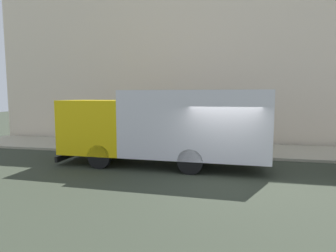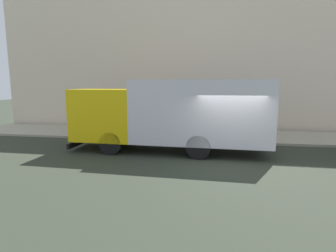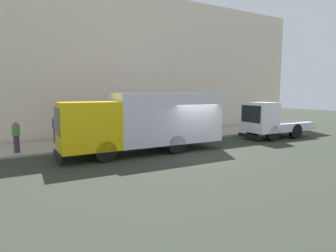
{
  "view_description": "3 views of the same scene",
  "coord_description": "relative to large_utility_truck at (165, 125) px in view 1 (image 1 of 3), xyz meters",
  "views": [
    {
      "loc": [
        -9.97,
        -0.1,
        2.87
      ],
      "look_at": [
        1.38,
        2.33,
        1.62
      ],
      "focal_mm": 30.05,
      "sensor_mm": 36.0,
      "label": 1
    },
    {
      "loc": [
        -10.15,
        0.68,
        2.9
      ],
      "look_at": [
        1.06,
        2.58,
        1.12
      ],
      "focal_mm": 28.58,
      "sensor_mm": 36.0,
      "label": 2
    },
    {
      "loc": [
        -11.83,
        8.38,
        3.11
      ],
      "look_at": [
        1.11,
        1.11,
        1.32
      ],
      "focal_mm": 29.67,
      "sensor_mm": 36.0,
      "label": 3
    }
  ],
  "objects": [
    {
      "name": "ground",
      "position": [
        -1.14,
        -2.41,
        -1.7
      ],
      "size": [
        80.0,
        80.0,
        0.0
      ],
      "primitive_type": "plane",
      "color": "#2C3327"
    },
    {
      "name": "sidewalk",
      "position": [
        3.72,
        -2.41,
        -1.63
      ],
      "size": [
        3.72,
        30.0,
        0.12
      ],
      "primitive_type": "cube",
      "color": "#A79F89",
      "rests_on": "ground"
    },
    {
      "name": "building_facade",
      "position": [
        6.08,
        -2.41,
        3.41
      ],
      "size": [
        0.5,
        30.0,
        10.21
      ],
      "primitive_type": "cube",
      "color": "beige",
      "rests_on": "ground"
    },
    {
      "name": "large_utility_truck",
      "position": [
        0.0,
        0.0,
        0.0
      ],
      "size": [
        2.52,
        8.49,
        3.09
      ],
      "rotation": [
        0.0,
        0.0,
        -0.02
      ],
      "color": "#E1B90D",
      "rests_on": "ground"
    },
    {
      "name": "pedestrian_walking",
      "position": [
        4.6,
        3.77,
        -0.7
      ],
      "size": [
        0.52,
        0.52,
        1.67
      ],
      "rotation": [
        0.0,
        0.0,
        3.52
      ],
      "color": "#483356",
      "rests_on": "sidewalk"
    },
    {
      "name": "pedestrian_standing",
      "position": [
        2.55,
        5.89,
        -0.7
      ],
      "size": [
        0.37,
        0.37,
        1.65
      ],
      "rotation": [
        0.0,
        0.0,
        3.12
      ],
      "color": "#4C304D",
      "rests_on": "sidewalk"
    },
    {
      "name": "traffic_cone_orange",
      "position": [
        2.77,
        2.96,
        -1.27
      ],
      "size": [
        0.42,
        0.42,
        0.6
      ],
      "primitive_type": "cone",
      "color": "orange",
      "rests_on": "sidewalk"
    },
    {
      "name": "street_sign_post",
      "position": [
        2.32,
        0.2,
        -0.04
      ],
      "size": [
        0.44,
        0.08,
        2.59
      ],
      "color": "#4C5156",
      "rests_on": "sidewalk"
    }
  ]
}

